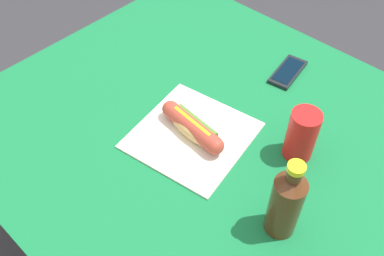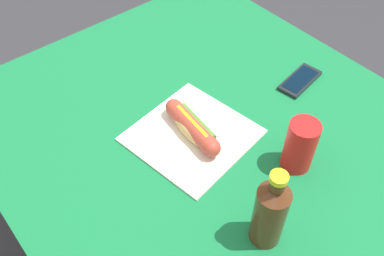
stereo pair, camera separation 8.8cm
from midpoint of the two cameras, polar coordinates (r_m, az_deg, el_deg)
The scene contains 6 objects.
dining_table at distance 1.15m, azimuth 0.94°, elevation -4.48°, with size 1.22×1.01×0.73m.
paper_wrapper at distance 1.05m, azimuth -2.40°, elevation -1.10°, with size 0.27×0.27×0.01m, color silver.
hot_dog at distance 1.03m, azimuth -2.41°, elevation 0.02°, with size 0.20×0.07×0.05m.
cell_phone at distance 1.24m, azimuth 10.77°, elevation 7.34°, with size 0.08×0.15×0.01m.
soda_bottle at distance 0.84m, azimuth 9.56°, elevation -10.02°, with size 0.06×0.06×0.21m.
drinking_cup at distance 0.99m, azimuth 12.07°, elevation -1.04°, with size 0.07×0.07×0.13m, color red.
Camera 1 is at (0.43, -0.56, 1.53)m, focal length 39.71 mm.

